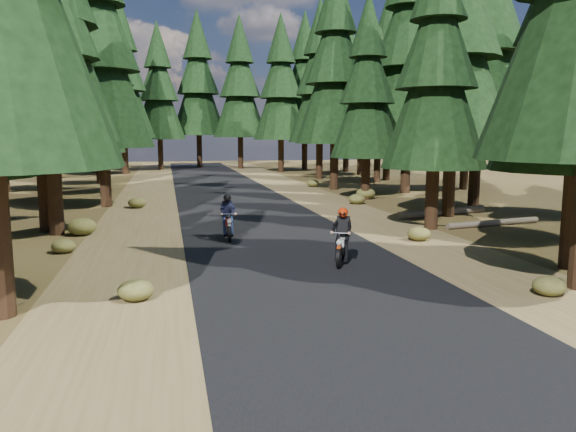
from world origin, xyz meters
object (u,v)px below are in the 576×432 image
at_px(log_near, 442,212).
at_px(rider_lead, 342,245).
at_px(log_far, 494,223).
at_px(rider_follow, 228,224).

distance_m(log_near, rider_lead, 10.48).
xyz_separation_m(log_far, rider_follow, (-10.23, -0.59, 0.38)).
relative_size(log_near, rider_follow, 2.86).
bearing_deg(rider_follow, rider_lead, 122.91).
bearing_deg(log_far, rider_lead, -158.29).
relative_size(log_far, rider_follow, 2.58).
height_order(rider_lead, rider_follow, rider_lead).
height_order(log_far, rider_lead, rider_lead).
bearing_deg(log_near, rider_lead, -148.44).
distance_m(log_far, rider_lead, 9.05).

